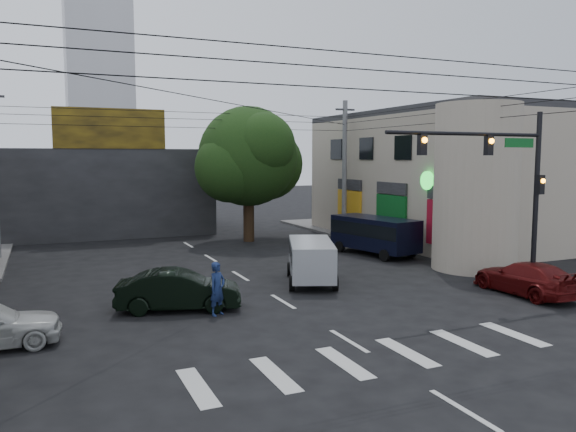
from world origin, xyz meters
TOP-DOWN VIEW (x-y plane):
  - ground at (0.00, 0.00)m, footprint 160.00×160.00m
  - sidewalk_far_right at (18.00, 18.00)m, footprint 16.00×16.00m
  - building_right at (18.00, 13.00)m, footprint 14.00×18.00m
  - corner_column at (11.00, 4.00)m, footprint 4.00×4.00m
  - building_far at (-4.00, 26.00)m, footprint 14.00×10.00m
  - billboard at (-4.00, 21.10)m, footprint 7.00×0.30m
  - tower_distant at (0.00, 70.00)m, footprint 9.00×9.00m
  - street_tree at (4.00, 17.00)m, footprint 6.40×6.40m
  - traffic_gantry at (7.82, -1.00)m, footprint 7.10×0.35m
  - utility_pole_far_right at (10.50, 16.00)m, footprint 0.32×0.32m
  - dark_sedan at (-3.86, 2.44)m, footprint 3.89×5.21m
  - maroon_sedan at (9.30, -0.85)m, footprint 1.90×4.59m
  - silver_minivan at (2.37, 4.42)m, footprint 5.50×4.75m
  - navy_van at (8.72, 9.34)m, footprint 6.07×4.12m
  - traffic_officer at (-2.78, 1.25)m, footprint 1.08×1.05m

SIDE VIEW (x-z plane):
  - ground at x=0.00m, z-range 0.00..0.00m
  - sidewalk_far_right at x=18.00m, z-range 0.00..0.15m
  - maroon_sedan at x=9.30m, z-range 0.00..1.33m
  - dark_sedan at x=-3.86m, z-range 0.00..1.45m
  - silver_minivan at x=2.37m, z-range 0.00..1.83m
  - traffic_officer at x=-2.78m, z-range 0.00..1.86m
  - navy_van at x=8.72m, z-range 0.00..2.10m
  - building_far at x=-4.00m, z-range 0.00..6.00m
  - building_right at x=18.00m, z-range 0.00..8.00m
  - corner_column at x=11.00m, z-range 0.00..8.00m
  - utility_pole_far_right at x=10.50m, z-range 0.00..9.20m
  - traffic_gantry at x=7.82m, z-range 1.23..8.43m
  - street_tree at x=4.00m, z-range 1.12..9.82m
  - billboard at x=-4.00m, z-range 6.00..8.60m
  - tower_distant at x=0.00m, z-range 0.00..44.00m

